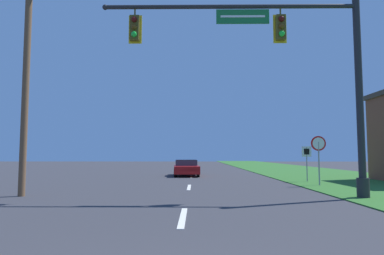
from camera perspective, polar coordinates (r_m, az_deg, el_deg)
The scene contains 7 objects.
grass_verge_right at distance 34.35m, azimuth 18.00°, elevation -6.97°, with size 10.00×110.00×0.04m.
road_center_line at distance 24.82m, azimuth -0.13°, elevation -8.22°, with size 0.16×34.80×0.01m.
signal_mast at distance 13.55m, azimuth 16.76°, elevation 9.92°, with size 9.85×0.47×8.04m.
car_ahead at distance 26.07m, azimuth -0.98°, elevation -6.73°, with size 2.09×4.61×1.19m.
stop_sign at distance 18.70m, azimuth 20.34°, elevation -3.42°, with size 0.76×0.07×2.50m.
route_sign_post at distance 21.12m, azimuth 18.56°, elevation -4.48°, with size 0.55×0.06×2.03m.
utility_pole_near at distance 15.03m, azimuth -25.94°, elevation 7.56°, with size 1.80×0.26×8.92m.
Camera 1 is at (0.33, -2.77, 1.57)m, focal length 32.00 mm.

